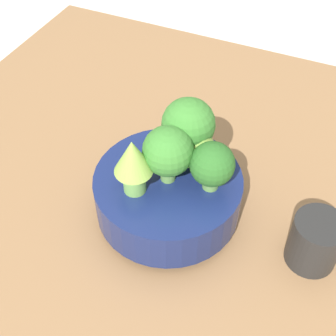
# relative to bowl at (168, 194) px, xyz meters

# --- Properties ---
(ground_plane) EXTENTS (6.00, 6.00, 0.00)m
(ground_plane) POSITION_rel_bowl_xyz_m (0.01, -0.04, -0.09)
(ground_plane) COLOR silver
(table) EXTENTS (0.98, 0.86, 0.05)m
(table) POSITION_rel_bowl_xyz_m (0.01, -0.04, -0.07)
(table) COLOR olive
(table) RESTS_ON ground_plane
(bowl) EXTENTS (0.20, 0.20, 0.08)m
(bowl) POSITION_rel_bowl_xyz_m (0.00, 0.00, 0.00)
(bowl) COLOR navy
(bowl) RESTS_ON table
(broccoli_floret_back) EXTENTS (0.06, 0.06, 0.07)m
(broccoli_floret_back) POSITION_rel_bowl_xyz_m (-0.01, 0.06, 0.07)
(broccoli_floret_back) COLOR #609347
(broccoli_floret_back) RESTS_ON bowl
(broccoli_floret_center) EXTENTS (0.07, 0.07, 0.08)m
(broccoli_floret_center) POSITION_rel_bowl_xyz_m (0.00, 0.00, 0.08)
(broccoli_floret_center) COLOR #609347
(broccoli_floret_center) RESTS_ON bowl
(broccoli_floret_left) EXTENTS (0.07, 0.07, 0.09)m
(broccoli_floret_left) POSITION_rel_bowl_xyz_m (-0.05, 0.01, 0.09)
(broccoli_floret_left) COLOR #7AB256
(broccoli_floret_left) RESTS_ON bowl
(romanesco_piece_far) EXTENTS (0.06, 0.06, 0.08)m
(romanesco_piece_far) POSITION_rel_bowl_xyz_m (-0.04, 0.03, 0.08)
(romanesco_piece_far) COLOR #609347
(romanesco_piece_far) RESTS_ON bowl
(romanesco_piece_near) EXTENTS (0.05, 0.05, 0.09)m
(romanesco_piece_near) POSITION_rel_bowl_xyz_m (0.04, -0.03, 0.08)
(romanesco_piece_near) COLOR #6BA34C
(romanesco_piece_near) RESTS_ON bowl
(cup) EXTENTS (0.07, 0.07, 0.08)m
(cup) POSITION_rel_bowl_xyz_m (-0.01, 0.20, -0.01)
(cup) COLOR black
(cup) RESTS_ON table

